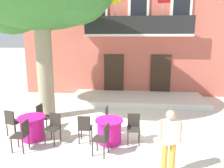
# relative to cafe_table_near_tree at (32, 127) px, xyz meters

# --- Properties ---
(ground_plane) EXTENTS (120.00, 120.00, 0.00)m
(ground_plane) POSITION_rel_cafe_table_near_tree_xyz_m (3.05, 0.88, -0.39)
(ground_plane) COLOR silver
(building_facade) EXTENTS (13.00, 5.09, 7.50)m
(building_facade) POSITION_rel_cafe_table_near_tree_xyz_m (3.41, 7.87, 3.36)
(building_facade) COLOR #BC5B4C
(building_facade) RESTS_ON ground
(entrance_step_platform) EXTENTS (6.77, 2.49, 0.25)m
(entrance_step_platform) POSITION_rel_cafe_table_near_tree_xyz_m (3.41, 4.63, -0.27)
(entrance_step_platform) COLOR silver
(entrance_step_platform) RESTS_ON ground
(cafe_table_near_tree) EXTENTS (0.86, 0.86, 0.76)m
(cafe_table_near_tree) POSITION_rel_cafe_table_near_tree_xyz_m (0.00, 0.00, 0.00)
(cafe_table_near_tree) COLOR #DB1984
(cafe_table_near_tree) RESTS_ON ground
(cafe_chair_near_tree_0) EXTENTS (0.50, 0.50, 0.91)m
(cafe_chair_near_tree_0) POSITION_rel_cafe_table_near_tree_xyz_m (-0.74, 0.14, 0.14)
(cafe_chair_near_tree_0) COLOR #2D2823
(cafe_chair_near_tree_0) RESTS_ON ground
(cafe_chair_near_tree_1) EXTENTS (0.41, 0.41, 0.91)m
(cafe_chair_near_tree_1) POSITION_rel_cafe_table_near_tree_xyz_m (0.05, -0.75, 0.14)
(cafe_chair_near_tree_1) COLOR #2D2823
(cafe_chair_near_tree_1) RESTS_ON ground
(cafe_chair_near_tree_2) EXTENTS (0.49, 0.49, 0.91)m
(cafe_chair_near_tree_2) POSITION_rel_cafe_table_near_tree_xyz_m (0.75, -0.11, 0.14)
(cafe_chair_near_tree_2) COLOR #2D2823
(cafe_chair_near_tree_2) RESTS_ON ground
(cafe_chair_near_tree_3) EXTENTS (0.45, 0.45, 0.91)m
(cafe_chair_near_tree_3) POSITION_rel_cafe_table_near_tree_xyz_m (0.02, 0.75, 0.14)
(cafe_chair_near_tree_3) COLOR #2D2823
(cafe_chair_near_tree_3) RESTS_ON ground
(cafe_table_middle) EXTENTS (0.86, 0.86, 0.76)m
(cafe_table_middle) POSITION_rel_cafe_table_near_tree_xyz_m (2.48, -0.01, 0.00)
(cafe_table_middle) COLOR #DB1984
(cafe_table_middle) RESTS_ON ground
(cafe_chair_middle_0) EXTENTS (0.41, 0.41, 0.91)m
(cafe_chair_middle_0) POSITION_rel_cafe_table_near_tree_xyz_m (3.23, 0.08, 0.14)
(cafe_chair_middle_0) COLOR #2D2823
(cafe_chair_middle_0) RESTS_ON ground
(cafe_chair_middle_1) EXTENTS (0.41, 0.41, 0.91)m
(cafe_chair_middle_1) POSITION_rel_cafe_table_near_tree_xyz_m (2.42, 0.74, 0.14)
(cafe_chair_middle_1) COLOR #2D2823
(cafe_chair_middle_1) RESTS_ON ground
(cafe_chair_middle_2) EXTENTS (0.41, 0.41, 0.91)m
(cafe_chair_middle_2) POSITION_rel_cafe_table_near_tree_xyz_m (1.74, -0.10, 0.14)
(cafe_chair_middle_2) COLOR #2D2823
(cafe_chair_middle_2) RESTS_ON ground
(cafe_chair_middle_3) EXTENTS (0.48, 0.48, 0.91)m
(cafe_chair_middle_3) POSITION_rel_cafe_table_near_tree_xyz_m (2.39, -0.76, 0.14)
(cafe_chair_middle_3) COLOR #2D2823
(cafe_chair_middle_3) RESTS_ON ground
(pedestrian_near_entrance) EXTENTS (0.53, 0.33, 1.63)m
(pedestrian_near_entrance) POSITION_rel_cafe_table_near_tree_xyz_m (4.04, -1.52, 0.53)
(pedestrian_near_entrance) COLOR gold
(pedestrian_near_entrance) RESTS_ON ground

